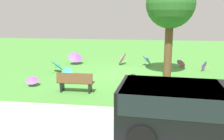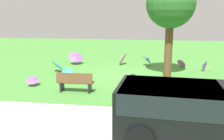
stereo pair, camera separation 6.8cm
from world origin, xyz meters
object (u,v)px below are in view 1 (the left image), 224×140
Objects in this scene: shade_tree at (171,5)px; parasol_purple_2 at (75,56)px; parasol_blue_0 at (147,59)px; parasol_purple_1 at (203,66)px; parasol_teal_0 at (66,73)px; parasol_teal_1 at (58,65)px; parasol_pink_0 at (122,58)px; van_dark at (200,110)px; park_bench at (75,82)px; parasol_purple_3 at (137,78)px; parasol_pink_3 at (181,63)px; parasol_pink_1 at (132,82)px; parasol_purple_0 at (32,80)px.

parasol_purple_2 is at bearing -22.49° from shade_tree.
parasol_purple_1 is at bearing 160.53° from parasol_blue_0.
parasol_purple_2 reaches higher than parasol_blue_0.
parasol_teal_1 is at bearing -55.20° from parasol_teal_0.
parasol_purple_2 reaches higher than parasol_pink_0.
parasol_teal_1 is (6.67, -7.36, -0.48)m from van_dark.
park_bench is 3.15m from parasol_purple_3.
park_bench is at bearing 40.25° from shade_tree.
parasol_blue_0 reaches higher than parasol_purple_1.
parasol_purple_3 reaches higher than parasol_pink_3.
shade_tree is (-4.21, -3.56, 3.37)m from park_bench.
parasol_teal_1 is 4.49m from parasol_pink_0.
parasol_pink_3 is at bearing -121.27° from parasol_purple_3.
parasol_purple_1 reaches higher than parasol_teal_0.
parasol_pink_3 is (-2.84, -5.62, -0.13)m from parasol_pink_1.
parasol_teal_1 is at bearing 38.20° from parasol_pink_0.
parasol_teal_0 is 0.67× the size of parasol_teal_1.
parasol_pink_3 is at bearing -116.81° from parasol_pink_1.
parasol_pink_0 is (3.14, -10.13, -0.48)m from van_dark.
parasol_pink_3 reaches higher than parasol_purple_0.
park_bench reaches higher than parasol_purple_3.
parasol_pink_0 reaches higher than parasol_blue_0.
parasol_pink_3 is at bearing -179.36° from parasol_purple_2.
parasol_pink_0 is at bearing -172.74° from parasol_purple_2.
parasol_teal_0 is 3.86m from parasol_purple_3.
parasol_purple_2 is at bearing -81.11° from parasol_teal_0.
parasol_blue_0 reaches higher than parasol_teal_1.
parasol_teal_0 is (-1.13, -1.61, 0.01)m from parasol_purple_0.
park_bench reaches higher than parasol_blue_0.
parasol_blue_0 is (1.09, -2.74, -3.40)m from shade_tree.
parasol_pink_1 is at bearing 83.61° from parasol_blue_0.
shade_tree is 4.91m from parasol_pink_1.
shade_tree reaches higher than parasol_purple_3.
van_dark is 9.04m from parasol_purple_1.
shade_tree reaches higher than parasol_pink_0.
parasol_purple_3 is at bearing -97.86° from parasol_pink_1.
van_dark reaches higher than parasol_purple_2.
parasol_purple_2 is 6.98m from parasol_pink_1.
parasol_purple_0 is 0.59× the size of parasol_purple_2.
parasol_purple_2 is at bearing -95.71° from parasol_purple_0.
parasol_purple_2 is (-0.54, -5.40, 0.23)m from parasol_purple_0.
van_dark is 5.84m from park_bench.
parasol_pink_1 is 1.41× the size of parasol_pink_3.
parasol_blue_0 is (-3.11, -6.30, -0.03)m from park_bench.
parasol_purple_1 is 5.11m from parasol_purple_3.
parasol_purple_3 is at bearing 172.08° from parasol_teal_0.
parasol_teal_0 reaches higher than parasol_pink_3.
parasol_teal_1 is at bearing -34.31° from parasol_pink_1.
parasol_purple_0 is at bearing 46.13° from parasol_blue_0.
parasol_purple_3 is (1.87, -5.41, -0.59)m from van_dark.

